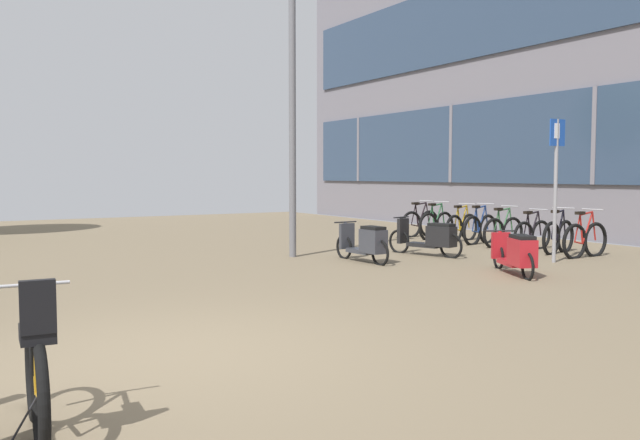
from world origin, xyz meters
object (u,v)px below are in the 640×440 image
bicycle_rack_05 (462,227)px  parking_sign (556,175)px  bicycle_rack_03 (503,232)px  scooter_mid (431,238)px  bicycle_rack_00 (585,240)px  bicycle_rack_06 (436,225)px  bicycle_rack_01 (558,237)px  bicycle_rack_02 (532,235)px  scooter_near (366,243)px  bicycle_rack_04 (480,229)px  bicycle_rack_07 (420,223)px  bicycle_foreground (30,376)px  lamp_post (292,91)px  scooter_far (517,253)px

bicycle_rack_05 → parking_sign: bearing=-108.7°
bicycle_rack_03 → scooter_mid: bearing=-169.9°
bicycle_rack_00 → bicycle_rack_05: bearing=87.4°
bicycle_rack_06 → scooter_mid: 3.65m
bicycle_rack_01 → bicycle_rack_02: (0.06, 0.74, -0.02)m
bicycle_rack_05 → scooter_near: 4.85m
bicycle_rack_05 → bicycle_rack_06: bearing=104.0°
scooter_mid → bicycle_rack_04: bearing=25.0°
scooter_near → bicycle_rack_07: bearing=39.8°
bicycle_foreground → lamp_post: lamp_post is taller
bicycle_rack_02 → scooter_far: size_ratio=0.82×
bicycle_rack_01 → lamp_post: lamp_post is taller
bicycle_foreground → scooter_mid: bearing=35.0°
bicycle_rack_07 → parking_sign: bearing=-102.7°
scooter_mid → scooter_far: size_ratio=1.11×
bicycle_foreground → bicycle_rack_01: (10.88, 4.76, -0.04)m
bicycle_rack_04 → lamp_post: lamp_post is taller
bicycle_foreground → bicycle_rack_05: (10.93, 7.73, -0.04)m
bicycle_rack_00 → parking_sign: bearing=-170.8°
lamp_post → bicycle_rack_03: bearing=-9.9°
bicycle_rack_00 → bicycle_rack_06: (-0.02, 4.46, -0.00)m
bicycle_rack_03 → lamp_post: lamp_post is taller
bicycle_foreground → bicycle_rack_01: size_ratio=1.00×
scooter_far → bicycle_rack_06: bearing=61.1°
bicycle_foreground → bicycle_rack_07: size_ratio=0.96×
bicycle_rack_02 → bicycle_rack_06: (-0.19, 2.97, 0.02)m
bicycle_rack_03 → scooter_near: size_ratio=0.81×
bicycle_foreground → bicycle_rack_07: (10.83, 9.22, -0.04)m
bicycle_rack_02 → bicycle_rack_03: (-0.12, 0.74, 0.01)m
bicycle_rack_06 → lamp_post: lamp_post is taller
scooter_far → parking_sign: parking_sign is taller
parking_sign → scooter_mid: bearing=124.6°
scooter_mid → bicycle_rack_06: bearing=47.2°
bicycle_rack_00 → scooter_far: bicycle_rack_00 is taller
bicycle_rack_06 → scooter_mid: bearing=-132.8°
bicycle_rack_06 → scooter_far: bicycle_rack_06 is taller
scooter_far → parking_sign: 2.39m
bicycle_foreground → parking_sign: size_ratio=0.50×
bicycle_rack_00 → bicycle_rack_06: 4.46m
bicycle_rack_00 → scooter_mid: 3.07m
bicycle_foreground → bicycle_rack_03: bicycle_foreground is taller
bicycle_rack_04 → bicycle_rack_00: bearing=-91.2°
bicycle_rack_03 → bicycle_rack_02: bearing=-81.0°
bicycle_rack_07 → lamp_post: size_ratio=0.23×
bicycle_rack_03 → bicycle_rack_07: bearing=89.8°
bicycle_foreground → scooter_mid: (8.27, 5.79, -0.01)m
scooter_near → bicycle_rack_03: bearing=8.0°
bicycle_rack_01 → parking_sign: 2.04m
bicycle_rack_07 → parking_sign: size_ratio=0.52×
bicycle_rack_00 → bicycle_rack_02: (0.17, 1.49, -0.02)m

